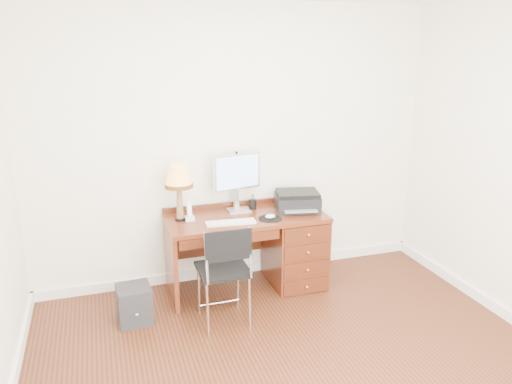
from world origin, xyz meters
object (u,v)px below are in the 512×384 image
object	(u,v)px
monitor	(238,175)
chair	(225,265)
printer	(297,201)
phone	(190,215)
equipment_box	(134,304)
leg_lamp	(179,179)
desk	(278,245)

from	to	relation	value
monitor	chair	bearing A→B (deg)	-125.99
printer	chair	size ratio (longest dim) A/B	0.53
phone	equipment_box	distance (m)	0.92
equipment_box	monitor	bearing A→B (deg)	21.06
printer	leg_lamp	size ratio (longest dim) A/B	0.90
equipment_box	phone	bearing A→B (deg)	27.03
desk	monitor	size ratio (longest dim) A/B	2.67
leg_lamp	equipment_box	xyz separation A→B (m)	(-0.49, -0.38, -0.97)
phone	leg_lamp	bearing A→B (deg)	151.67
monitor	equipment_box	size ratio (longest dim) A/B	1.72
printer	phone	xyz separation A→B (m)	(-1.06, 0.01, -0.04)
monitor	phone	xyz separation A→B (m)	(-0.51, -0.16, -0.30)
desk	monitor	distance (m)	0.80
desk	monitor	world-z (taller)	monitor
leg_lamp	phone	bearing A→B (deg)	-28.86
chair	equipment_box	xyz separation A→B (m)	(-0.74, 0.27, -0.38)
printer	chair	bearing A→B (deg)	-134.23
desk	phone	distance (m)	0.94
monitor	chair	world-z (taller)	monitor
printer	chair	distance (m)	1.12
desk	equipment_box	world-z (taller)	desk
printer	leg_lamp	xyz separation A→B (m)	(-1.14, 0.05, 0.30)
desk	leg_lamp	world-z (taller)	leg_lamp
printer	leg_lamp	distance (m)	1.18
printer	leg_lamp	bearing A→B (deg)	-170.96
desk	printer	xyz separation A→B (m)	(0.21, 0.02, 0.43)
chair	equipment_box	world-z (taller)	chair
chair	printer	bearing A→B (deg)	34.20
printer	equipment_box	bearing A→B (deg)	-156.91
printer	chair	world-z (taller)	printer
leg_lamp	phone	xyz separation A→B (m)	(0.08, -0.04, -0.34)
phone	equipment_box	size ratio (longest dim) A/B	0.53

